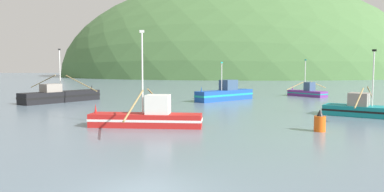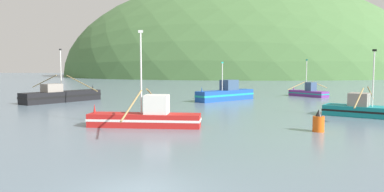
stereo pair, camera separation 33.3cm
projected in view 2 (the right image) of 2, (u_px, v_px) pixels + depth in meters
name	position (u px, v px, depth m)	size (l,w,h in m)	color
ground_plane	(138.00, 192.00, 12.56)	(600.00, 600.00, 0.00)	slate
hill_far_right	(237.00, 76.00, 200.93)	(194.27, 155.41, 104.28)	#47703D
hill_far_center	(238.00, 75.00, 224.20)	(138.56, 110.85, 73.53)	#2D562D
hill_far_left	(316.00, 77.00, 180.22)	(115.44, 92.35, 44.02)	#2D562D
fishing_boat_blue	(226.00, 94.00, 48.15)	(8.34, 8.26, 5.31)	#19479E
fishing_boat_black	(61.00, 96.00, 45.99)	(12.50, 10.28, 6.99)	black
fishing_boat_purple	(308.00, 92.00, 54.87)	(7.69, 6.19, 5.85)	#6B2D84
fishing_boat_red	(146.00, 117.00, 26.44)	(8.65, 11.95, 7.29)	red
fishing_boat_teal	(364.00, 109.00, 32.05)	(7.35, 9.01, 6.16)	#147F84
channel_buoy	(318.00, 122.00, 24.40)	(0.79, 0.79, 1.60)	#E55914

